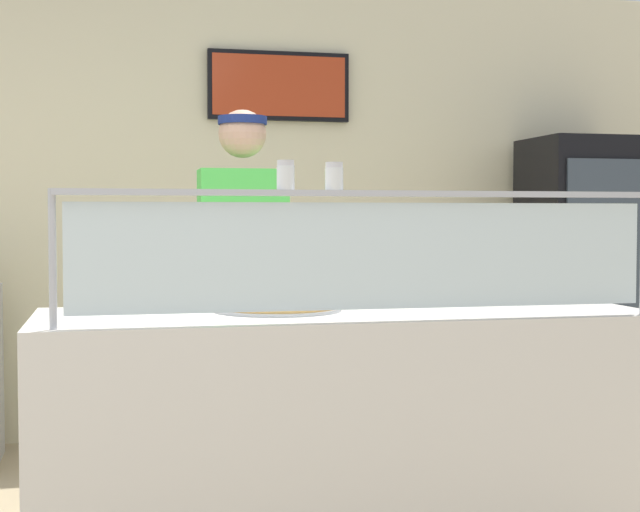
{
  "coord_description": "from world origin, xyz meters",
  "views": [
    {
      "loc": [
        0.28,
        -2.82,
        1.29
      ],
      "look_at": [
        1.02,
        0.42,
        1.15
      ],
      "focal_mm": 51.28,
      "sensor_mm": 36.0,
      "label": 1
    }
  ],
  "objects_px": {
    "drink_fridge": "(585,285)",
    "worker_figure": "(244,282)",
    "pepper_flake_shaker": "(334,178)",
    "parmesan_shaker": "(286,177)",
    "pizza_server": "(290,300)",
    "pizza_tray": "(277,306)"
  },
  "relations": [
    {
      "from": "pizza_server",
      "to": "worker_figure",
      "type": "height_order",
      "value": "worker_figure"
    },
    {
      "from": "parmesan_shaker",
      "to": "pepper_flake_shaker",
      "type": "height_order",
      "value": "parmesan_shaker"
    },
    {
      "from": "pizza_tray",
      "to": "parmesan_shaker",
      "type": "distance_m",
      "value": 0.6
    },
    {
      "from": "worker_figure",
      "to": "parmesan_shaker",
      "type": "bearing_deg",
      "value": -90.95
    },
    {
      "from": "pizza_server",
      "to": "pepper_flake_shaker",
      "type": "xyz_separation_m",
      "value": [
        0.08,
        -0.37,
        0.43
      ]
    },
    {
      "from": "worker_figure",
      "to": "drink_fridge",
      "type": "distance_m",
      "value": 2.46
    },
    {
      "from": "pizza_tray",
      "to": "parmesan_shaker",
      "type": "relative_size",
      "value": 4.96
    },
    {
      "from": "pizza_server",
      "to": "parmesan_shaker",
      "type": "xyz_separation_m",
      "value": [
        -0.08,
        -0.37,
        0.43
      ]
    },
    {
      "from": "pizza_tray",
      "to": "pepper_flake_shaker",
      "type": "relative_size",
      "value": 5.21
    },
    {
      "from": "parmesan_shaker",
      "to": "pepper_flake_shaker",
      "type": "distance_m",
      "value": 0.16
    },
    {
      "from": "pepper_flake_shaker",
      "to": "drink_fridge",
      "type": "xyz_separation_m",
      "value": [
        2.08,
        2.13,
        -0.54
      ]
    },
    {
      "from": "pizza_server",
      "to": "drink_fridge",
      "type": "height_order",
      "value": "drink_fridge"
    },
    {
      "from": "pepper_flake_shaker",
      "to": "drink_fridge",
      "type": "relative_size",
      "value": 0.05
    },
    {
      "from": "pizza_tray",
      "to": "drink_fridge",
      "type": "xyz_separation_m",
      "value": [
        2.2,
        1.73,
        -0.08
      ]
    },
    {
      "from": "drink_fridge",
      "to": "worker_figure",
      "type": "bearing_deg",
      "value": -154.9
    },
    {
      "from": "parmesan_shaker",
      "to": "drink_fridge",
      "type": "bearing_deg",
      "value": 43.52
    },
    {
      "from": "pizza_tray",
      "to": "pizza_server",
      "type": "xyz_separation_m",
      "value": [
        0.04,
        -0.02,
        0.02
      ]
    },
    {
      "from": "pizza_tray",
      "to": "parmesan_shaker",
      "type": "height_order",
      "value": "parmesan_shaker"
    },
    {
      "from": "pepper_flake_shaker",
      "to": "drink_fridge",
      "type": "distance_m",
      "value": 3.02
    },
    {
      "from": "pizza_tray",
      "to": "worker_figure",
      "type": "xyz_separation_m",
      "value": [
        -0.02,
        0.69,
        0.04
      ]
    },
    {
      "from": "pizza_tray",
      "to": "worker_figure",
      "type": "height_order",
      "value": "worker_figure"
    },
    {
      "from": "pizza_server",
      "to": "worker_figure",
      "type": "distance_m",
      "value": 0.72
    }
  ]
}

